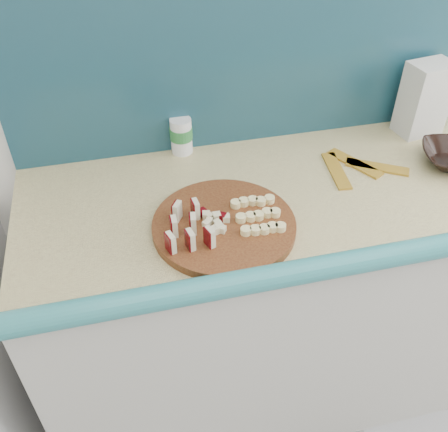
% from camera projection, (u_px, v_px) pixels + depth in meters
% --- Properties ---
extents(kitchen_counter, '(2.20, 0.63, 0.91)m').
position_uv_depth(kitchen_counter, '(376.00, 279.00, 1.74)').
color(kitchen_counter, beige).
rests_on(kitchen_counter, ground).
extents(backsplash, '(2.20, 0.02, 0.50)m').
position_uv_depth(backsplash, '(378.00, 50.00, 1.49)').
color(backsplash, teal).
rests_on(backsplash, kitchen_counter).
extents(cutting_board, '(0.37, 0.37, 0.02)m').
position_uv_depth(cutting_board, '(224.00, 225.00, 1.25)').
color(cutting_board, '#451C0E').
rests_on(cutting_board, kitchen_counter).
extents(apple_wedges, '(0.11, 0.14, 0.05)m').
position_uv_depth(apple_wedges, '(187.00, 227.00, 1.19)').
color(apple_wedges, beige).
rests_on(apple_wedges, cutting_board).
extents(apple_chunks, '(0.06, 0.06, 0.02)m').
position_uv_depth(apple_chunks, '(215.00, 221.00, 1.23)').
color(apple_chunks, beige).
rests_on(apple_chunks, cutting_board).
extents(banana_slices, '(0.12, 0.14, 0.02)m').
position_uv_depth(banana_slices, '(258.00, 215.00, 1.25)').
color(banana_slices, '#F9E698').
rests_on(banana_slices, cutting_board).
extents(flour_bag, '(0.15, 0.11, 0.23)m').
position_uv_depth(flour_bag, '(424.00, 99.00, 1.54)').
color(flour_bag, silver).
rests_on(flour_bag, kitchen_counter).
extents(canister, '(0.07, 0.07, 0.11)m').
position_uv_depth(canister, '(181.00, 135.00, 1.49)').
color(canister, white).
rests_on(canister, kitchen_counter).
extents(banana_peel, '(0.24, 0.20, 0.01)m').
position_uv_depth(banana_peel, '(356.00, 167.00, 1.46)').
color(banana_peel, gold).
rests_on(banana_peel, kitchen_counter).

